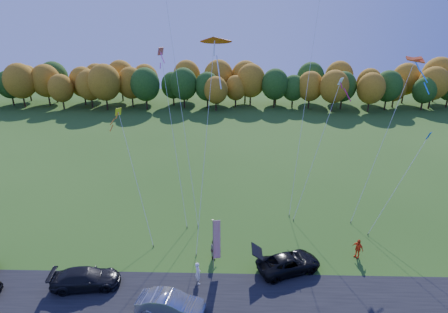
{
  "coord_description": "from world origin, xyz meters",
  "views": [
    {
      "loc": [
        0.73,
        -22.92,
        18.07
      ],
      "look_at": [
        0.0,
        6.0,
        7.0
      ],
      "focal_mm": 28.0,
      "sensor_mm": 36.0,
      "label": 1
    }
  ],
  "objects_px": {
    "black_suv": "(289,263)",
    "silver_sedan": "(170,304)",
    "person_east": "(358,248)",
    "feather_flag": "(216,239)"
  },
  "relations": [
    {
      "from": "black_suv",
      "to": "silver_sedan",
      "type": "distance_m",
      "value": 9.59
    },
    {
      "from": "feather_flag",
      "to": "silver_sedan",
      "type": "bearing_deg",
      "value": -121.78
    },
    {
      "from": "black_suv",
      "to": "person_east",
      "type": "relative_size",
      "value": 2.94
    },
    {
      "from": "black_suv",
      "to": "silver_sedan",
      "type": "relative_size",
      "value": 1.11
    },
    {
      "from": "black_suv",
      "to": "feather_flag",
      "type": "xyz_separation_m",
      "value": [
        -5.63,
        0.02,
        2.06
      ]
    },
    {
      "from": "black_suv",
      "to": "person_east",
      "type": "distance_m",
      "value": 6.15
    },
    {
      "from": "black_suv",
      "to": "feather_flag",
      "type": "bearing_deg",
      "value": 68.94
    },
    {
      "from": "silver_sedan",
      "to": "feather_flag",
      "type": "xyz_separation_m",
      "value": [
        2.82,
        4.56,
        2.01
      ]
    },
    {
      "from": "black_suv",
      "to": "silver_sedan",
      "type": "height_order",
      "value": "silver_sedan"
    },
    {
      "from": "silver_sedan",
      "to": "person_east",
      "type": "height_order",
      "value": "person_east"
    }
  ]
}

